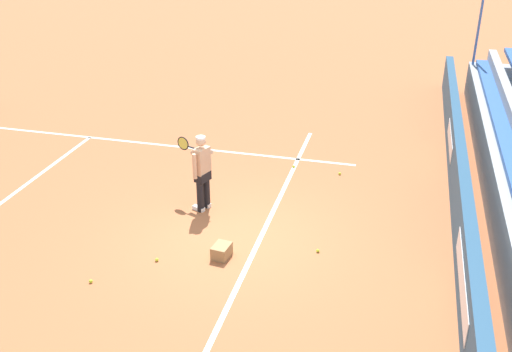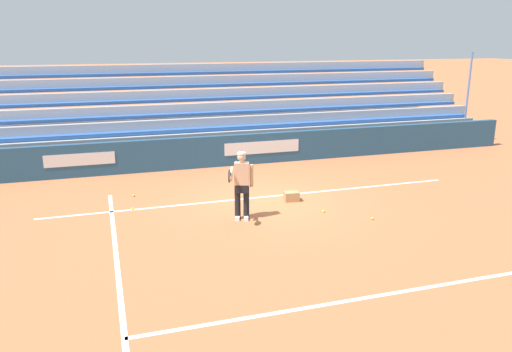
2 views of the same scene
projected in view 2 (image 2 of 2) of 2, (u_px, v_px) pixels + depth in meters
The scene contains 13 objects.
ground_plane at pixel (266, 203), 13.81m from camera, with size 160.00×160.00×0.00m, color #B7663D.
court_baseline_white at pixel (260, 197), 14.27m from camera, with size 12.00×0.10×0.01m, color white.
court_sideline_white at pixel (120, 292), 8.95m from camera, with size 0.10×12.00×0.01m, color white.
court_service_line_white at pixel (365, 298), 8.76m from camera, with size 8.22×0.10×0.01m, color white.
back_wall_sponsor_board at pixel (227, 150), 17.68m from camera, with size 23.15×0.25×1.10m.
bleacher_stand at pixel (211, 131), 20.04m from camera, with size 21.99×4.00×3.85m.
tennis_player at pixel (241, 185), 12.35m from camera, with size 0.81×0.93×1.71m.
ball_box_cardboard at pixel (291, 196), 13.94m from camera, with size 0.40×0.30×0.26m, color #A87F51.
tennis_ball_by_box at pixel (324, 211), 13.05m from camera, with size 0.07×0.07×0.07m, color #CCE533.
tennis_ball_far_right at pixel (252, 185), 15.41m from camera, with size 0.07×0.07×0.07m, color #CCE533.
tennis_ball_on_baseline at pixel (133, 209), 13.23m from camera, with size 0.07×0.07×0.07m, color #CCE533.
tennis_ball_near_player at pixel (372, 218), 12.51m from camera, with size 0.07×0.07×0.07m, color #CCE533.
tennis_ball_midcourt at pixel (134, 195), 14.34m from camera, with size 0.07×0.07×0.07m, color #CCE533.
Camera 2 is at (4.19, 12.42, 4.41)m, focal length 35.00 mm.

